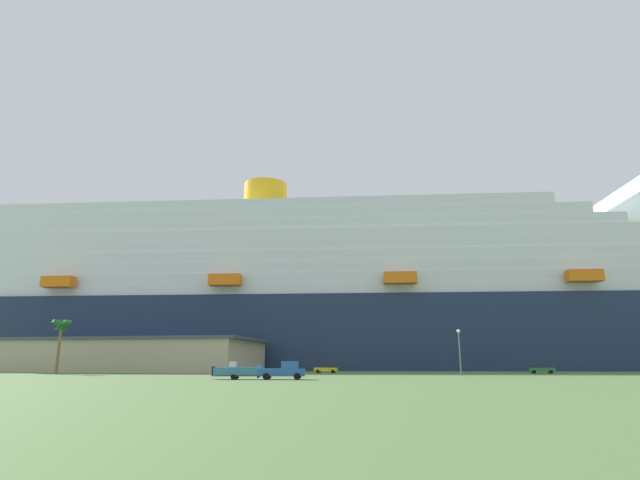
{
  "coord_description": "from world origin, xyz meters",
  "views": [
    {
      "loc": [
        27.76,
        -81.41,
        2.09
      ],
      "look_at": [
        7.49,
        26.12,
        28.74
      ],
      "focal_mm": 28.19,
      "sensor_mm": 36.0,
      "label": 1
    }
  ],
  "objects_px": {
    "cruise_ship": "(388,301)",
    "street_lamp": "(459,345)",
    "parked_car_black_coupe": "(221,368)",
    "parked_car_yellow_taxi": "(326,369)",
    "parked_car_blue_suv": "(72,368)",
    "parked_car_green_wagon": "(541,369)",
    "pickup_truck": "(284,371)",
    "palm_tree": "(61,329)",
    "small_boat_on_trailer": "(243,371)"
  },
  "relations": [
    {
      "from": "parked_car_yellow_taxi",
      "to": "cruise_ship",
      "type": "bearing_deg",
      "value": 76.0
    },
    {
      "from": "parked_car_black_coupe",
      "to": "parked_car_yellow_taxi",
      "type": "xyz_separation_m",
      "value": [
        22.18,
        -1.05,
        -0.0
      ]
    },
    {
      "from": "parked_car_black_coupe",
      "to": "cruise_ship",
      "type": "bearing_deg",
      "value": 51.25
    },
    {
      "from": "palm_tree",
      "to": "small_boat_on_trailer",
      "type": "bearing_deg",
      "value": -25.49
    },
    {
      "from": "pickup_truck",
      "to": "parked_car_black_coupe",
      "type": "xyz_separation_m",
      "value": [
        -23.59,
        39.16,
        -0.21
      ]
    },
    {
      "from": "street_lamp",
      "to": "pickup_truck",
      "type": "bearing_deg",
      "value": -136.66
    },
    {
      "from": "parked_car_black_coupe",
      "to": "pickup_truck",
      "type": "bearing_deg",
      "value": -58.93
    },
    {
      "from": "small_boat_on_trailer",
      "to": "parked_car_green_wagon",
      "type": "bearing_deg",
      "value": 43.77
    },
    {
      "from": "palm_tree",
      "to": "parked_car_blue_suv",
      "type": "bearing_deg",
      "value": 118.71
    },
    {
      "from": "pickup_truck",
      "to": "street_lamp",
      "type": "xyz_separation_m",
      "value": [
        22.83,
        21.54,
        3.68
      ]
    },
    {
      "from": "street_lamp",
      "to": "parked_car_green_wagon",
      "type": "relative_size",
      "value": 1.56
    },
    {
      "from": "street_lamp",
      "to": "parked_car_black_coupe",
      "type": "bearing_deg",
      "value": 159.22
    },
    {
      "from": "parked_car_blue_suv",
      "to": "pickup_truck",
      "type": "bearing_deg",
      "value": -32.69
    },
    {
      "from": "cruise_ship",
      "to": "parked_car_black_coupe",
      "type": "relative_size",
      "value": 69.41
    },
    {
      "from": "pickup_truck",
      "to": "small_boat_on_trailer",
      "type": "bearing_deg",
      "value": -171.28
    },
    {
      "from": "parked_car_green_wagon",
      "to": "pickup_truck",
      "type": "bearing_deg",
      "value": -133.29
    },
    {
      "from": "palm_tree",
      "to": "parked_car_green_wagon",
      "type": "relative_size",
      "value": 2.1
    },
    {
      "from": "cruise_ship",
      "to": "small_boat_on_trailer",
      "type": "distance_m",
      "value": 83.59
    },
    {
      "from": "pickup_truck",
      "to": "parked_car_blue_suv",
      "type": "relative_size",
      "value": 1.29
    },
    {
      "from": "street_lamp",
      "to": "parked_car_black_coupe",
      "type": "distance_m",
      "value": 49.8
    },
    {
      "from": "cruise_ship",
      "to": "parked_car_yellow_taxi",
      "type": "xyz_separation_m",
      "value": [
        -10.38,
        -41.62,
        -17.78
      ]
    },
    {
      "from": "parked_car_yellow_taxi",
      "to": "parked_car_blue_suv",
      "type": "bearing_deg",
      "value": -177.17
    },
    {
      "from": "small_boat_on_trailer",
      "to": "parked_car_yellow_taxi",
      "type": "height_order",
      "value": "small_boat_on_trailer"
    },
    {
      "from": "cruise_ship",
      "to": "parked_car_blue_suv",
      "type": "height_order",
      "value": "cruise_ship"
    },
    {
      "from": "cruise_ship",
      "to": "parked_car_blue_suv",
      "type": "bearing_deg",
      "value": -145.41
    },
    {
      "from": "parked_car_green_wagon",
      "to": "cruise_ship",
      "type": "bearing_deg",
      "value": 128.14
    },
    {
      "from": "palm_tree",
      "to": "street_lamp",
      "type": "distance_m",
      "value": 69.09
    },
    {
      "from": "parked_car_black_coupe",
      "to": "palm_tree",
      "type": "bearing_deg",
      "value": -137.97
    },
    {
      "from": "parked_car_green_wagon",
      "to": "parked_car_black_coupe",
      "type": "bearing_deg",
      "value": -177.91
    },
    {
      "from": "street_lamp",
      "to": "parked_car_yellow_taxi",
      "type": "distance_m",
      "value": 29.61
    },
    {
      "from": "cruise_ship",
      "to": "palm_tree",
      "type": "distance_m",
      "value": 82.83
    },
    {
      "from": "small_boat_on_trailer",
      "to": "palm_tree",
      "type": "distance_m",
      "value": 46.06
    },
    {
      "from": "small_boat_on_trailer",
      "to": "parked_car_black_coupe",
      "type": "relative_size",
      "value": 1.79
    },
    {
      "from": "parked_car_yellow_taxi",
      "to": "parked_car_green_wagon",
      "type": "bearing_deg",
      "value": 4.72
    },
    {
      "from": "street_lamp",
      "to": "cruise_ship",
      "type": "bearing_deg",
      "value": 103.39
    },
    {
      "from": "parked_car_black_coupe",
      "to": "parked_car_green_wagon",
      "type": "height_order",
      "value": "same"
    },
    {
      "from": "palm_tree",
      "to": "street_lamp",
      "type": "relative_size",
      "value": 1.34
    },
    {
      "from": "pickup_truck",
      "to": "small_boat_on_trailer",
      "type": "distance_m",
      "value": 5.09
    },
    {
      "from": "pickup_truck",
      "to": "parked_car_blue_suv",
      "type": "distance_m",
      "value": 65.63
    },
    {
      "from": "parked_car_black_coupe",
      "to": "parked_car_blue_suv",
      "type": "relative_size",
      "value": 0.95
    },
    {
      "from": "cruise_ship",
      "to": "parked_car_black_coupe",
      "type": "xyz_separation_m",
      "value": [
        -32.56,
        -40.57,
        -17.78
      ]
    },
    {
      "from": "cruise_ship",
      "to": "parked_car_black_coupe",
      "type": "bearing_deg",
      "value": -128.75
    },
    {
      "from": "cruise_ship",
      "to": "parked_car_green_wagon",
      "type": "distance_m",
      "value": 51.82
    },
    {
      "from": "pickup_truck",
      "to": "small_boat_on_trailer",
      "type": "height_order",
      "value": "pickup_truck"
    },
    {
      "from": "pickup_truck",
      "to": "parked_car_black_coupe",
      "type": "relative_size",
      "value": 1.36
    },
    {
      "from": "palm_tree",
      "to": "parked_car_green_wagon",
      "type": "distance_m",
      "value": 88.4
    },
    {
      "from": "cruise_ship",
      "to": "street_lamp",
      "type": "distance_m",
      "value": 61.4
    },
    {
      "from": "parked_car_green_wagon",
      "to": "palm_tree",
      "type": "bearing_deg",
      "value": -165.13
    },
    {
      "from": "small_boat_on_trailer",
      "to": "parked_car_green_wagon",
      "type": "xyz_separation_m",
      "value": [
        44.07,
        42.21,
        -0.13
      ]
    },
    {
      "from": "parked_car_black_coupe",
      "to": "parked_car_blue_suv",
      "type": "bearing_deg",
      "value": -173.31
    }
  ]
}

